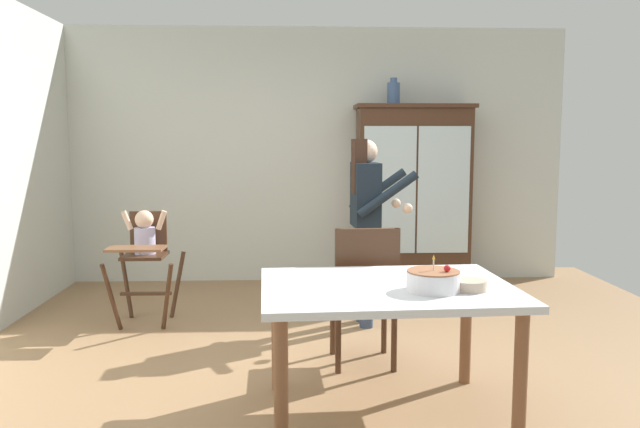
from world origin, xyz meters
TOP-DOWN VIEW (x-y plane):
  - ground_plane at (0.00, 0.00)m, footprint 6.24×6.24m
  - wall_back at (0.00, 2.63)m, footprint 5.32×0.06m
  - china_cabinet at (1.00, 2.37)m, footprint 1.22×0.48m
  - ceramic_vase at (0.79, 2.37)m, footprint 0.13×0.13m
  - high_chair_with_toddler at (-1.48, 1.03)m, footprint 0.58×0.68m
  - adult_person at (0.34, 0.92)m, footprint 0.52×0.50m
  - dining_table at (0.25, -0.81)m, footprint 1.41×1.08m
  - birthday_cake at (0.47, -0.95)m, footprint 0.28×0.28m
  - serving_bowl at (0.67, -0.95)m, footprint 0.18×0.18m
  - dining_chair_far_side at (0.22, -0.08)m, footprint 0.45×0.45m

SIDE VIEW (x-z plane):
  - ground_plane at x=0.00m, z-range 0.00..0.00m
  - dining_chair_far_side at x=0.22m, z-range 0.08..1.04m
  - dining_table at x=0.25m, z-range 0.28..1.02m
  - high_chair_with_toddler at x=-1.48m, z-range 0.18..1.13m
  - serving_bowl at x=0.67m, z-range 0.74..0.79m
  - birthday_cake at x=0.47m, z-range 0.70..0.89m
  - china_cabinet at x=1.00m, z-range 0.01..1.89m
  - adult_person at x=0.34m, z-range 0.20..1.73m
  - wall_back at x=0.00m, z-range 0.00..2.70m
  - ceramic_vase at x=0.79m, z-range 1.87..2.14m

